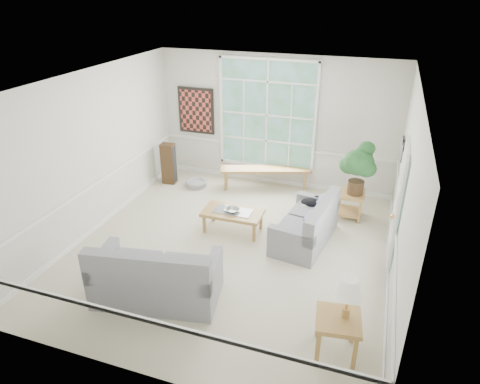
% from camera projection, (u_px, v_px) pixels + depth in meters
% --- Properties ---
extents(floor, '(5.50, 6.00, 0.01)m').
position_uv_depth(floor, '(231.00, 247.00, 7.81)').
color(floor, '#BBB499').
rests_on(floor, ground).
extents(ceiling, '(5.50, 6.00, 0.02)m').
position_uv_depth(ceiling, '(230.00, 81.00, 6.48)').
color(ceiling, white).
rests_on(ceiling, ground).
extents(wall_back, '(5.50, 0.02, 3.00)m').
position_uv_depth(wall_back, '(276.00, 122.00, 9.69)').
color(wall_back, silver).
rests_on(wall_back, ground).
extents(wall_front, '(5.50, 0.02, 3.00)m').
position_uv_depth(wall_front, '(135.00, 277.00, 4.60)').
color(wall_front, silver).
rests_on(wall_front, ground).
extents(wall_left, '(0.02, 6.00, 3.00)m').
position_uv_depth(wall_left, '(92.00, 153.00, 7.95)').
color(wall_left, silver).
rests_on(wall_left, ground).
extents(wall_right, '(0.02, 6.00, 3.00)m').
position_uv_depth(wall_right, '(404.00, 196.00, 6.35)').
color(wall_right, silver).
rests_on(wall_right, ground).
extents(window_back, '(2.30, 0.08, 2.40)m').
position_uv_depth(window_back, '(267.00, 115.00, 9.65)').
color(window_back, white).
rests_on(window_back, wall_back).
extents(entry_door, '(0.08, 0.90, 2.10)m').
position_uv_depth(entry_door, '(397.00, 204.00, 7.07)').
color(entry_door, white).
rests_on(entry_door, floor).
extents(door_sidelight, '(0.08, 0.26, 1.90)m').
position_uv_depth(door_sidelight, '(397.00, 217.00, 6.49)').
color(door_sidelight, white).
rests_on(door_sidelight, wall_right).
extents(wall_art, '(0.90, 0.06, 1.10)m').
position_uv_depth(wall_art, '(196.00, 111.00, 10.17)').
color(wall_art, maroon).
rests_on(wall_art, wall_back).
extents(wall_frame_near, '(0.04, 0.26, 0.32)m').
position_uv_depth(wall_frame_near, '(402.00, 153.00, 7.82)').
color(wall_frame_near, black).
rests_on(wall_frame_near, wall_right).
extents(wall_frame_far, '(0.04, 0.26, 0.32)m').
position_uv_depth(wall_frame_far, '(402.00, 145.00, 8.16)').
color(wall_frame_far, black).
rests_on(wall_frame_far, wall_right).
extents(loveseat_right, '(1.05, 1.70, 0.86)m').
position_uv_depth(loveseat_right, '(305.00, 221.00, 7.82)').
color(loveseat_right, gray).
rests_on(loveseat_right, floor).
extents(loveseat_front, '(1.99, 1.27, 1.00)m').
position_uv_depth(loveseat_front, '(156.00, 269.00, 6.38)').
color(loveseat_front, gray).
rests_on(loveseat_front, floor).
extents(coffee_table, '(1.15, 0.64, 0.43)m').
position_uv_depth(coffee_table, '(233.00, 221.00, 8.25)').
color(coffee_table, '#A1763D').
rests_on(coffee_table, floor).
extents(pewter_bowl, '(0.40, 0.40, 0.08)m').
position_uv_depth(pewter_bowl, '(232.00, 210.00, 8.12)').
color(pewter_bowl, gray).
rests_on(pewter_bowl, coffee_table).
extents(window_bench, '(2.08, 1.06, 0.48)m').
position_uv_depth(window_bench, '(265.00, 178.00, 9.99)').
color(window_bench, '#A1763D').
rests_on(window_bench, floor).
extents(end_table, '(0.55, 0.55, 0.55)m').
position_uv_depth(end_table, '(350.00, 205.00, 8.72)').
color(end_table, '#A1763D').
rests_on(end_table, floor).
extents(houseplant, '(0.74, 0.74, 1.09)m').
position_uv_depth(houseplant, '(358.00, 168.00, 8.32)').
color(houseplant, '#215225').
rests_on(houseplant, end_table).
extents(side_table, '(0.63, 0.63, 0.57)m').
position_uv_depth(side_table, '(336.00, 335.00, 5.48)').
color(side_table, '#A1763D').
rests_on(side_table, floor).
extents(table_lamp, '(0.34, 0.34, 0.59)m').
position_uv_depth(table_lamp, '(348.00, 298.00, 5.25)').
color(table_lamp, white).
rests_on(table_lamp, side_table).
extents(pet_bed, '(0.55, 0.55, 0.15)m').
position_uv_depth(pet_bed, '(196.00, 183.00, 10.11)').
color(pet_bed, gray).
rests_on(pet_bed, floor).
extents(floor_speaker, '(0.33, 0.27, 0.98)m').
position_uv_depth(floor_speaker, '(169.00, 164.00, 10.12)').
color(floor_speaker, '#392614').
rests_on(floor_speaker, floor).
extents(cat, '(0.45, 0.41, 0.18)m').
position_uv_depth(cat, '(311.00, 202.00, 8.27)').
color(cat, black).
rests_on(cat, loveseat_right).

